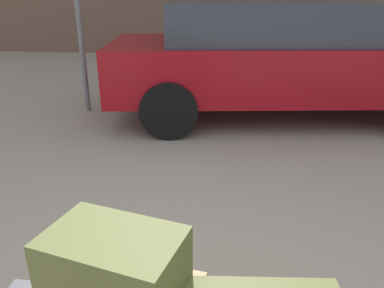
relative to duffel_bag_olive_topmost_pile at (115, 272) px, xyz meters
name	(u,v)px	position (x,y,z in m)	size (l,w,h in m)	color
duffel_bag_olive_topmost_pile	(115,272)	(0.00, 0.00, 0.00)	(0.41, 0.27, 0.26)	#4C5128
parked_car	(277,57)	(0.83, 4.09, 0.03)	(4.51, 2.39, 1.42)	maroon
bollard_kerb_near	(380,64)	(2.84, 6.26, -0.40)	(0.20, 0.20, 0.66)	#72665B
no_parking_sign	(77,5)	(-1.69, 3.94, 0.64)	(0.49, 0.14, 2.21)	slate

